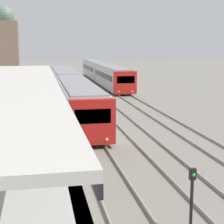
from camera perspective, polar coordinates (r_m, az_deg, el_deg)
name	(u,v)px	position (r m, az deg, el deg)	size (l,w,h in m)	color
platform_canopy	(13,85)	(17.34, -14.81, 4.04)	(4.00, 24.82, 3.23)	beige
person_on_platform	(58,123)	(19.11, -8.30, -1.62)	(0.40, 0.40, 1.66)	#2D2D33
train_near	(69,88)	(35.95, -6.51, 3.65)	(2.58, 31.43, 2.94)	red
train_far	(103,72)	(55.96, -1.38, 6.10)	(2.57, 29.66, 2.91)	red
signal_post_near	(192,193)	(12.16, 12.08, -11.94)	(0.20, 0.21, 2.05)	black
distant_domed_building	(6,45)	(64.06, -15.85, 9.82)	(4.02, 4.02, 11.78)	#89705B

